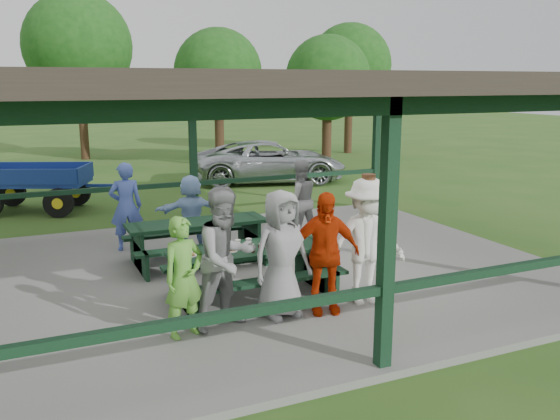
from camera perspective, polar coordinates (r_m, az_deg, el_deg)
name	(u,v)px	position (r m, az deg, el deg)	size (l,w,h in m)	color
ground	(257,275)	(10.19, -2.20, -6.27)	(90.00, 90.00, 0.00)	#2A571B
concrete_slab	(257,272)	(10.17, -2.20, -6.01)	(10.00, 8.00, 0.10)	slate
pavilion_structure	(256,86)	(9.66, -2.36, 11.84)	(10.60, 8.60, 3.24)	black
picnic_table_near	(253,267)	(8.76, -2.64, -5.48)	(2.45, 1.39, 0.75)	black
picnic_table_far	(198,237)	(10.50, -7.93, -2.57)	(2.42, 1.39, 0.75)	black
table_setting	(252,245)	(8.72, -2.67, -3.41)	(2.32, 0.45, 0.10)	white
contestant_green	(184,277)	(7.48, -9.26, -6.39)	(0.56, 0.37, 1.53)	#5DA737
contestant_grey_left	(227,258)	(7.63, -5.17, -4.65)	(0.90, 0.70, 1.85)	gray
contestant_grey_mid	(281,254)	(7.96, 0.13, -4.25)	(0.85, 0.56, 1.75)	gray
contestant_red	(324,253)	(8.12, 4.25, -4.14)	(0.99, 0.41, 1.70)	#BE2A06
contestant_white_fedora	(367,241)	(8.50, 8.33, -3.01)	(1.24, 0.79, 1.88)	white
spectator_lblue	(191,212)	(11.32, -8.54, -0.21)	(1.34, 0.43, 1.44)	#96B8E8
spectator_blue	(126,206)	(11.51, -14.60, 0.34)	(0.61, 0.40, 1.68)	#4459B2
spectator_grey	(299,200)	(11.90, 1.88, 0.97)	(0.79, 0.61, 1.62)	gray
pickup_truck	(270,162)	(19.38, -0.94, 4.68)	(2.26, 4.90, 1.36)	silver
farm_trailer	(33,187)	(16.21, -22.64, 2.06)	(3.61, 2.39, 1.27)	navy
tree_left	(78,46)	(26.47, -18.87, 14.68)	(4.38, 4.38, 6.85)	#352115
tree_mid	(218,73)	(23.24, -5.97, 12.97)	(3.36, 3.36, 5.25)	#352115
tree_right	(328,78)	(22.76, 4.61, 12.52)	(3.18, 3.18, 4.96)	#352115
tree_far_right	(350,66)	(27.62, 6.73, 13.64)	(3.73, 3.73, 5.82)	#352115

